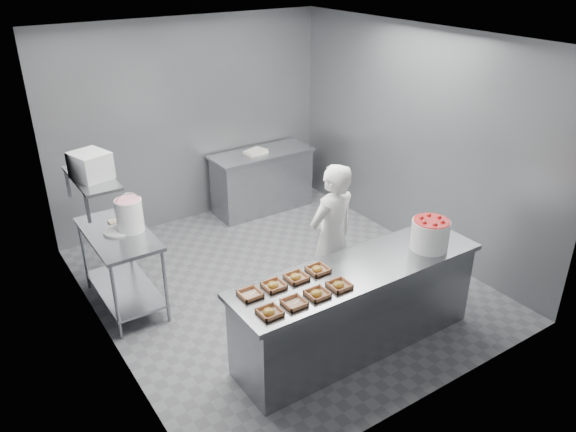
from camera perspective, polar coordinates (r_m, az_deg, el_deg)
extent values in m
plane|color=#4C4C51|center=(6.68, -0.70, -6.85)|extent=(4.50, 4.50, 0.00)
plane|color=white|center=(5.67, -0.86, 17.67)|extent=(4.50, 4.50, 0.00)
cube|color=slate|center=(7.92, -9.78, 9.33)|extent=(4.00, 0.04, 2.80)
cube|color=slate|center=(5.31, -19.18, -0.25)|extent=(0.04, 4.50, 2.80)
cube|color=slate|center=(7.25, 12.74, 7.51)|extent=(0.04, 4.50, 2.80)
cube|color=slate|center=(5.30, 7.26, -5.44)|extent=(2.60, 0.70, 0.05)
cube|color=slate|center=(5.55, 7.00, -9.41)|extent=(2.50, 0.64, 0.85)
cube|color=slate|center=(6.14, -16.93, -1.74)|extent=(0.60, 1.20, 0.04)
cube|color=slate|center=(6.47, -16.16, -7.08)|extent=(0.56, 1.15, 0.03)
cylinder|color=slate|center=(5.83, -17.07, -8.38)|extent=(0.04, 0.04, 0.88)
cylinder|color=slate|center=(5.95, -12.32, -6.98)|extent=(0.04, 0.04, 0.88)
cylinder|color=slate|center=(6.77, -20.01, -3.73)|extent=(0.04, 0.04, 0.88)
cylinder|color=slate|center=(6.88, -15.88, -2.62)|extent=(0.04, 0.04, 0.88)
cube|color=slate|center=(8.17, -2.71, 6.34)|extent=(1.50, 0.60, 0.05)
cube|color=slate|center=(8.34, -2.65, 3.42)|extent=(1.44, 0.55, 0.85)
cube|color=slate|center=(5.83, -19.35, 3.68)|extent=(0.35, 0.90, 0.03)
cube|color=tan|center=(4.63, -1.86, -9.74)|extent=(0.18, 0.18, 0.04)
cube|color=white|center=(4.66, -1.49, -9.58)|extent=(0.10, 0.06, 0.00)
ellipsoid|color=#B0812C|center=(4.62, -1.97, -9.68)|extent=(0.10, 0.10, 0.05)
cube|color=tan|center=(4.73, 0.63, -8.81)|extent=(0.18, 0.18, 0.04)
cube|color=white|center=(4.77, 0.98, -8.65)|extent=(0.10, 0.06, 0.00)
cube|color=tan|center=(4.85, 3.00, -7.90)|extent=(0.18, 0.18, 0.04)
cube|color=white|center=(4.89, 3.32, -7.75)|extent=(0.10, 0.06, 0.00)
ellipsoid|color=#B0812C|center=(4.84, 2.91, -7.84)|extent=(0.10, 0.10, 0.05)
cube|color=tan|center=(4.97, 5.25, -7.02)|extent=(0.18, 0.18, 0.04)
cube|color=white|center=(5.01, 5.54, -6.88)|extent=(0.10, 0.06, 0.00)
ellipsoid|color=#B0812C|center=(4.96, 5.16, -6.96)|extent=(0.10, 0.10, 0.05)
cube|color=tan|center=(4.85, -3.86, -7.91)|extent=(0.18, 0.18, 0.04)
cube|color=white|center=(4.88, -3.49, -7.76)|extent=(0.10, 0.06, 0.00)
cube|color=tan|center=(4.95, -1.44, -7.07)|extent=(0.18, 0.18, 0.04)
cube|color=white|center=(4.99, -1.09, -6.93)|extent=(0.10, 0.06, 0.00)
ellipsoid|color=#B0812C|center=(4.94, -1.54, -7.00)|extent=(0.10, 0.10, 0.05)
cube|color=tan|center=(5.06, 0.87, -6.25)|extent=(0.18, 0.18, 0.04)
cube|color=white|center=(5.10, 1.19, -6.12)|extent=(0.10, 0.06, 0.00)
ellipsoid|color=#B0812C|center=(5.05, 0.77, -6.18)|extent=(0.10, 0.10, 0.05)
cube|color=tan|center=(5.18, 3.07, -5.45)|extent=(0.18, 0.18, 0.04)
cube|color=white|center=(5.22, 3.36, -5.33)|extent=(0.10, 0.06, 0.00)
ellipsoid|color=#B0812C|center=(5.17, 2.98, -5.39)|extent=(0.10, 0.10, 0.05)
imported|color=white|center=(5.90, 4.43, -2.31)|extent=(0.66, 0.48, 1.66)
cylinder|color=white|center=(5.67, 14.23, -1.86)|extent=(0.37, 0.37, 0.30)
cylinder|color=red|center=(5.61, 14.38, -0.61)|extent=(0.35, 0.35, 0.04)
cylinder|color=white|center=(6.05, -15.80, 0.07)|extent=(0.28, 0.28, 0.35)
cylinder|color=#CC6686|center=(5.98, -15.99, 1.54)|extent=(0.26, 0.26, 0.02)
torus|color=slate|center=(6.01, -15.92, 0.98)|extent=(0.29, 0.01, 0.29)
cylinder|color=white|center=(6.13, -16.90, -1.44)|extent=(0.31, 0.31, 0.02)
cube|color=#CCB28C|center=(6.35, -17.13, -0.53)|extent=(0.14, 0.12, 0.02)
cube|color=gray|center=(5.74, -19.42, 4.86)|extent=(0.39, 0.42, 0.26)
cube|color=silver|center=(8.11, -3.31, 6.53)|extent=(0.34, 0.27, 0.05)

